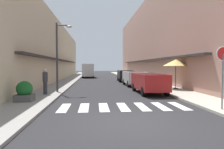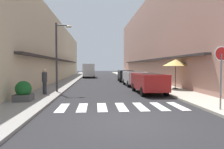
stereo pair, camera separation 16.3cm
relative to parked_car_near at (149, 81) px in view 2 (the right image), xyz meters
name	(u,v)px [view 2 (the right image)]	position (x,y,z in m)	size (l,w,h in m)	color
ground_plane	(105,81)	(-2.61, 13.10, -0.92)	(114.02, 114.02, 0.00)	#232326
sidewalk_left	(69,81)	(-7.45, 13.10, -0.86)	(2.38, 72.56, 0.12)	gray
sidewalk_right	(140,80)	(2.24, 13.10, -0.86)	(2.38, 72.56, 0.12)	#ADA899
building_row_left	(43,52)	(-11.14, 14.69, 3.09)	(5.50, 48.64, 8.03)	beige
building_row_right	(163,40)	(5.92, 14.69, 4.89)	(5.50, 48.64, 11.63)	#A87A6B
crosswalk	(121,107)	(-2.61, -4.88, -0.92)	(6.15, 2.20, 0.01)	silver
parked_car_near	(149,81)	(0.00, 0.00, 0.00)	(1.87, 4.50, 1.47)	maroon
parked_car_mid	(134,77)	(0.00, 5.80, 0.00)	(1.87, 3.97, 1.47)	silver
parked_car_far	(125,74)	(0.00, 11.87, 0.00)	(1.91, 4.07, 1.47)	black
delivery_van	(89,69)	(-5.07, 21.83, 0.48)	(2.09, 5.44, 2.37)	silver
round_street_sign	(221,61)	(1.57, -6.34, 1.31)	(0.65, 0.07, 2.75)	slate
street_lamp	(59,50)	(-6.53, 0.65, 2.30)	(1.19, 0.28, 5.04)	#38383D
cafe_umbrella	(176,63)	(2.76, 1.91, 1.36)	(2.11, 2.11, 2.45)	#262626
planter_corner	(23,92)	(-7.78, -3.38, -0.30)	(0.91, 0.91, 1.09)	#4C4C4C
pedestrian_walking_near	(45,81)	(-7.28, -0.71, 0.10)	(0.34, 0.34, 1.70)	#282B33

